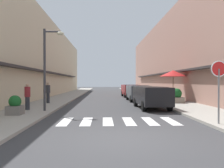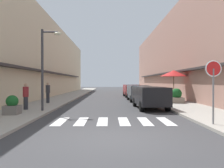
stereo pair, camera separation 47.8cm
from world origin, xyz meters
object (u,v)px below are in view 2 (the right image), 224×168
object	(u,v)px
cafe_umbrella	(174,73)
planter_midblock	(176,96)
parked_car_near	(150,95)
parked_car_far	(132,89)
street_lamp	(46,60)
planter_corner	(12,106)
pedestrian_walking_far	(48,92)
pedestrian_walking_near	(26,96)
parked_car_mid	(138,91)
round_street_sign	(213,75)

from	to	relation	value
cafe_umbrella	planter_midblock	xyz separation A→B (m)	(-0.40, -2.14, -1.91)
parked_car_near	parked_car_far	size ratio (longest dim) A/B	1.01
parked_car_near	street_lamp	bearing A→B (deg)	-164.36
planter_corner	pedestrian_walking_far	distance (m)	6.29
planter_midblock	parked_car_far	bearing A→B (deg)	106.39
pedestrian_walking_far	street_lamp	bearing A→B (deg)	60.05
parked_car_far	cafe_umbrella	world-z (taller)	cafe_umbrella
street_lamp	pedestrian_walking_near	world-z (taller)	street_lamp
parked_car_far	planter_midblock	bearing A→B (deg)	-73.61
planter_midblock	pedestrian_walking_far	bearing A→B (deg)	179.64
parked_car_far	pedestrian_walking_far	size ratio (longest dim) A/B	2.64
parked_car_near	parked_car_mid	bearing A→B (deg)	90.00
street_lamp	parked_car_near	bearing A→B (deg)	15.64
parked_car_mid	street_lamp	bearing A→B (deg)	-129.35
street_lamp	pedestrian_walking_far	world-z (taller)	street_lamp
cafe_umbrella	parked_car_near	bearing A→B (deg)	-121.04
planter_corner	cafe_umbrella	bearing A→B (deg)	37.92
parked_car_near	pedestrian_walking_far	world-z (taller)	pedestrian_walking_far
pedestrian_walking_near	parked_car_near	bearing A→B (deg)	-30.58
parked_car_mid	pedestrian_walking_near	xyz separation A→B (m)	(-7.73, -7.23, 0.03)
parked_car_mid	planter_corner	size ratio (longest dim) A/B	4.25
parked_car_near	pedestrian_walking_far	bearing A→B (deg)	158.47
parked_car_mid	street_lamp	world-z (taller)	street_lamp
parked_car_far	pedestrian_walking_near	size ratio (longest dim) A/B	2.71
parked_car_mid	parked_car_far	distance (m)	5.93
cafe_umbrella	pedestrian_walking_far	distance (m)	10.91
street_lamp	planter_corner	bearing A→B (deg)	-130.87
parked_car_near	cafe_umbrella	world-z (taller)	cafe_umbrella
parked_car_mid	planter_midblock	xyz separation A→B (m)	(2.65, -3.07, -0.29)
parked_car_mid	parked_car_near	bearing A→B (deg)	-90.00
parked_car_mid	parked_car_far	size ratio (longest dim) A/B	0.97
planter_corner	pedestrian_walking_far	xyz separation A→B (m)	(0.13, 6.27, 0.40)
round_street_sign	street_lamp	bearing A→B (deg)	150.86
parked_car_near	pedestrian_walking_far	distance (m)	8.11
street_lamp	planter_midblock	distance (m)	10.45
planter_corner	round_street_sign	bearing A→B (deg)	-17.25
street_lamp	pedestrian_walking_far	xyz separation A→B (m)	(-1.18, 4.76, -2.07)
street_lamp	planter_midblock	bearing A→B (deg)	27.51
parked_car_mid	planter_corner	xyz separation A→B (m)	(-7.68, -9.28, -0.35)
parked_car_near	round_street_sign	distance (m)	6.38
cafe_umbrella	pedestrian_walking_far	bearing A→B (deg)	-168.89
parked_car_near	parked_car_mid	xyz separation A→B (m)	(-0.00, 5.98, -0.00)
round_street_sign	pedestrian_walking_far	world-z (taller)	round_street_sign
planter_corner	planter_midblock	xyz separation A→B (m)	(10.33, 6.21, 0.07)
parked_car_near	street_lamp	world-z (taller)	street_lamp
round_street_sign	cafe_umbrella	world-z (taller)	cafe_umbrella
planter_midblock	pedestrian_walking_far	distance (m)	10.20
round_street_sign	street_lamp	distance (m)	8.96
parked_car_mid	cafe_umbrella	world-z (taller)	cafe_umbrella
parked_car_mid	round_street_sign	bearing A→B (deg)	-83.36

